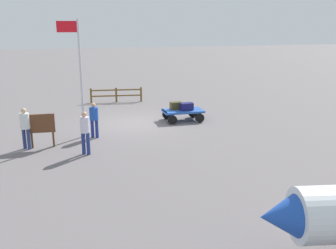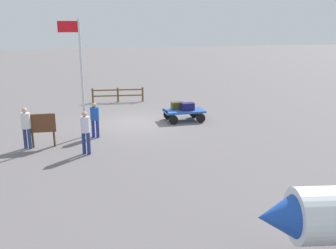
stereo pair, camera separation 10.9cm
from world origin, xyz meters
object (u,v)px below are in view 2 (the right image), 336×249
Objects in this scene: worker_trailing at (95,117)px; worker_supervisor at (26,125)px; suitcase_tan at (177,106)px; signboard at (42,126)px; luggage_cart at (184,113)px; worker_lead at (85,129)px; suitcase_navy at (187,107)px; suitcase_maroon at (190,106)px; flagpole at (80,71)px.

worker_trailing is 0.93× the size of worker_supervisor.
signboard is (6.41, 2.95, 0.15)m from suitcase_tan.
luggage_cart is at bearing 138.62° from suitcase_tan.
worker_lead is 1.21× the size of signboard.
suitcase_navy is at bearing -160.45° from worker_supervisor.
luggage_cart is 3.33× the size of suitcase_tan.
suitcase_maroon is 0.32× the size of worker_supervisor.
worker_supervisor is (7.67, 2.83, 0.26)m from suitcase_maroon.
luggage_cart is 1.22× the size of worker_supervisor.
signboard is (1.65, -1.28, -0.08)m from worker_lead.
signboard is (6.69, 2.70, 0.48)m from luggage_cart.
signboard is at bearing 21.61° from worker_trailing.
suitcase_navy is 0.13× the size of flagpole.
worker_trailing is 2.86m from worker_supervisor.
luggage_cart is at bearing -157.83° from worker_trailing.
luggage_cart is 3.82× the size of suitcase_maroon.
worker_supervisor is (7.30, 2.74, 0.57)m from luggage_cart.
suitcase_navy is at bearing 41.61° from suitcase_maroon.
suitcase_maroon is at bearing -143.02° from worker_lead.
worker_supervisor is 1.21× the size of signboard.
flagpole is at bearing -88.75° from worker_lead.
suitcase_tan is (0.28, -0.25, 0.33)m from luggage_cart.
worker_lead is at bearing 36.98° from suitcase_maroon.
signboard is at bearing 35.13° from flagpole.
suitcase_maroon is 8.18m from worker_supervisor.
suitcase_maroon reaches higher than luggage_cart.
signboard is at bearing -37.76° from worker_lead.
worker_supervisor is at bearing 27.65° from flagpole.
suitcase_navy is 0.47× the size of signboard.
worker_lead is (5.41, 4.07, 0.25)m from suitcase_maroon.
worker_lead reaches higher than luggage_cart.
suitcase_navy is at bearing -143.20° from worker_lead.
luggage_cart is 5.89m from flagpole.
luggage_cart is at bearing -162.79° from flagpole.
signboard is (2.12, 0.84, -0.02)m from worker_trailing.
suitcase_maroon is 7.59m from signboard.
worker_trailing is at bearing 22.17° from luggage_cart.
worker_supervisor is at bearing 20.53° from luggage_cart.
worker_supervisor is 0.62m from signboard.
suitcase_tan is 7.06m from signboard.
luggage_cart is at bearing -141.70° from worker_lead.
flagpole is at bearing 20.77° from suitcase_tan.
suitcase_navy is 7.35m from signboard.
suitcase_tan is 6.37m from worker_lead.
signboard reaches higher than suitcase_tan.
signboard is (1.60, 1.12, -2.02)m from flagpole.
signboard reaches higher than suitcase_navy.
flagpole reaches higher than worker_trailing.
worker_lead is 2.17m from worker_trailing.
signboard is at bearing 24.71° from suitcase_tan.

